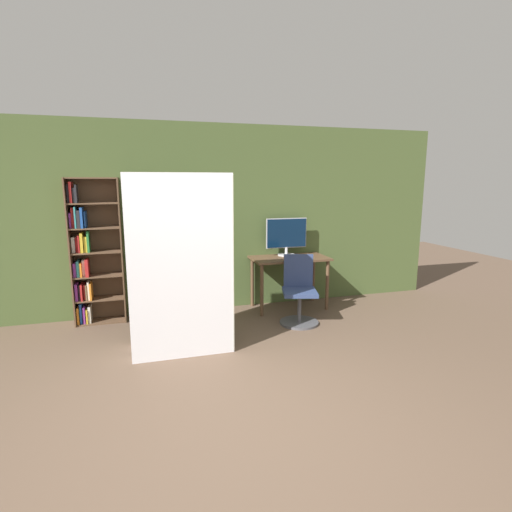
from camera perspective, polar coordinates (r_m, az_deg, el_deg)
ground_plane at (r=3.21m, az=-1.81°, el=-25.44°), size 16.00×16.00×0.00m
wall_back at (r=5.83m, az=-10.03°, el=5.17°), size 8.00×0.06×2.70m
desk at (r=5.96m, az=4.80°, el=-1.29°), size 1.13×0.61×0.78m
monitor at (r=6.04m, az=4.38°, el=2.96°), size 0.64×0.26×0.57m
office_chair at (r=5.42m, az=6.17°, el=-5.73°), size 0.54×0.54×0.91m
bookshelf at (r=5.73m, az=-22.49°, el=0.35°), size 0.65×0.31×1.94m
mattress_near at (r=4.32m, az=-10.59°, el=-1.57°), size 1.10×0.26×1.98m
mattress_far at (r=4.62m, az=-10.99°, el=-0.80°), size 1.10×0.25×1.98m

